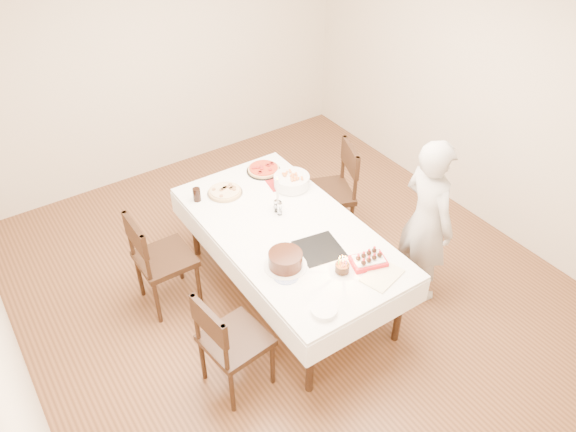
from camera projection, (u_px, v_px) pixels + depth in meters
floor at (288, 284)px, 5.19m from camera, size 5.00×5.00×0.00m
wall_back at (158, 56)px, 6.00m from camera, size 4.50×0.04×2.70m
wall_front at (576, 388)px, 2.73m from camera, size 4.50×0.04×2.70m
wall_right at (483, 90)px, 5.36m from camera, size 0.04×5.00×2.70m
dining_table at (288, 262)px, 4.88m from camera, size 1.94×2.42×0.75m
chair_right_savory at (327, 193)px, 5.47m from camera, size 0.67×0.67×1.01m
chair_left_savory at (165, 259)px, 4.75m from camera, size 0.49×0.49×0.96m
chair_left_dessert at (236, 340)px, 4.08m from camera, size 0.53×0.53×0.94m
person at (427, 221)px, 4.69m from camera, size 0.43×0.60×1.55m
pizza_white at (225, 192)px, 5.02m from camera, size 0.38×0.38×0.04m
pizza_pepperoni at (264, 169)px, 5.31m from camera, size 0.41×0.41×0.04m
red_placemat at (280, 182)px, 5.18m from camera, size 0.28×0.28×0.01m
pasta_bowl at (292, 181)px, 5.09m from camera, size 0.38×0.38×0.10m
taper_candle at (277, 192)px, 4.78m from camera, size 0.08×0.08×0.33m
shaker_pair at (280, 209)px, 4.76m from camera, size 0.11×0.11×0.12m
cola_glass at (197, 195)px, 4.92m from camera, size 0.09×0.09×0.13m
layer_cake at (285, 260)px, 4.25m from camera, size 0.39×0.39×0.13m
cake_board at (319, 249)px, 4.45m from camera, size 0.39×0.39×0.01m
birthday_cake at (342, 264)px, 4.20m from camera, size 0.11×0.11×0.13m
strawberry_box at (368, 261)px, 4.29m from camera, size 0.31×0.25×0.07m
box_lid at (382, 276)px, 4.20m from camera, size 0.36×0.29×0.03m
plate_stack at (324, 310)px, 3.91m from camera, size 0.22×0.22×0.04m
china_plate at (286, 276)px, 4.20m from camera, size 0.25×0.25×0.01m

